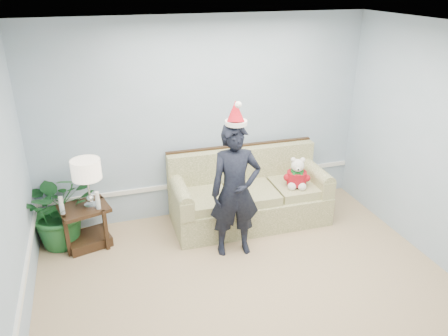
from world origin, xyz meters
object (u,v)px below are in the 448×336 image
man (235,191)px  teddy_bear (297,176)px  sofa (248,196)px  houseplant (59,208)px  side_table (87,230)px  table_lamp (86,171)px

man → teddy_bear: 1.13m
sofa → houseplant: (-2.43, 0.14, 0.16)m
side_table → man: 1.95m
side_table → houseplant: size_ratio=0.66×
side_table → teddy_bear: size_ratio=1.55×
houseplant → side_table: bearing=-24.8°
table_lamp → man: size_ratio=0.37×
man → houseplant: bearing=164.2°
table_lamp → houseplant: size_ratio=0.61×
man → teddy_bear: size_ratio=3.84×
side_table → table_lamp: 0.81m
sofa → houseplant: bearing=177.8°
side_table → teddy_bear: 2.79m
teddy_bear → man: bearing=-135.1°
side_table → man: size_ratio=0.40×
houseplant → teddy_bear: bearing=-6.8°
sofa → man: man is taller
table_lamp → houseplant: 0.65m
houseplant → man: (2.01, -0.81, 0.32)m
sofa → teddy_bear: size_ratio=4.92×
sofa → side_table: sofa is taller
side_table → houseplant: bearing=155.2°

